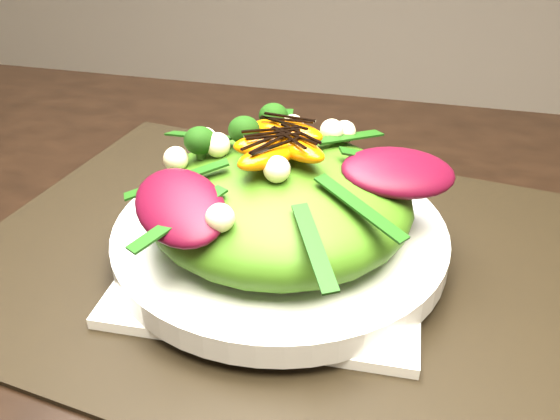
% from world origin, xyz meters
% --- Properties ---
extents(placemat, '(0.56, 0.45, 0.00)m').
position_xyz_m(placemat, '(0.27, 0.07, 0.75)').
color(placemat, black).
rests_on(placemat, dining_table).
extents(plate_base, '(0.24, 0.24, 0.01)m').
position_xyz_m(plate_base, '(0.27, 0.07, 0.76)').
color(plate_base, white).
rests_on(plate_base, placemat).
extents(salad_bowl, '(0.31, 0.31, 0.02)m').
position_xyz_m(salad_bowl, '(0.27, 0.07, 0.77)').
color(salad_bowl, silver).
rests_on(salad_bowl, plate_base).
extents(lettuce_mound, '(0.25, 0.25, 0.07)m').
position_xyz_m(lettuce_mound, '(0.27, 0.07, 0.81)').
color(lettuce_mound, '#3E6A13').
rests_on(lettuce_mound, salad_bowl).
extents(radicchio_leaf, '(0.11, 0.09, 0.02)m').
position_xyz_m(radicchio_leaf, '(0.36, 0.08, 0.84)').
color(radicchio_leaf, '#400616').
rests_on(radicchio_leaf, lettuce_mound).
extents(orange_segment, '(0.06, 0.04, 0.02)m').
position_xyz_m(orange_segment, '(0.27, 0.08, 0.85)').
color(orange_segment, '#D55D03').
rests_on(orange_segment, lettuce_mound).
extents(broccoli_floret, '(0.04, 0.04, 0.04)m').
position_xyz_m(broccoli_floret, '(0.22, 0.09, 0.86)').
color(broccoli_floret, '#113509').
rests_on(broccoli_floret, lettuce_mound).
extents(macadamia_nut, '(0.02, 0.02, 0.02)m').
position_xyz_m(macadamia_nut, '(0.31, 0.01, 0.84)').
color(macadamia_nut, '#F7E7AE').
rests_on(macadamia_nut, lettuce_mound).
extents(balsamic_drizzle, '(0.04, 0.01, 0.00)m').
position_xyz_m(balsamic_drizzle, '(0.27, 0.08, 0.86)').
color(balsamic_drizzle, black).
rests_on(balsamic_drizzle, orange_segment).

